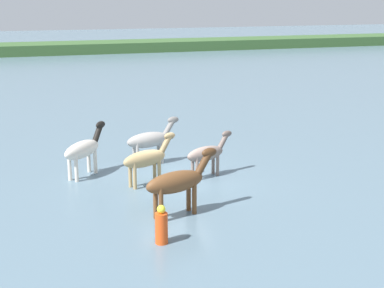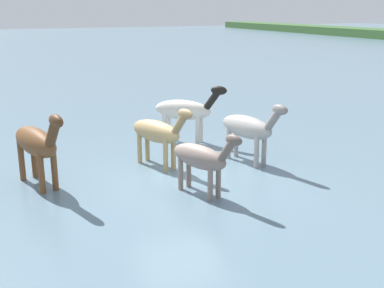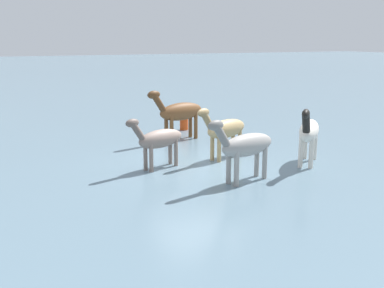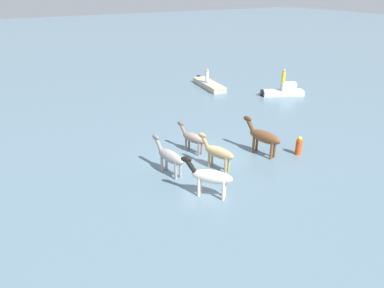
{
  "view_description": "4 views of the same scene",
  "coord_description": "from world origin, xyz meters",
  "px_view_note": "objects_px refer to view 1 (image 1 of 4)",
  "views": [
    {
      "loc": [
        -5.63,
        -19.5,
        6.79
      ],
      "look_at": [
        0.89,
        0.88,
        1.09
      ],
      "focal_mm": 52.8,
      "sensor_mm": 36.0,
      "label": 1
    },
    {
      "loc": [
        10.93,
        -4.64,
        4.33
      ],
      "look_at": [
        0.68,
        -0.04,
        1.12
      ],
      "focal_mm": 45.09,
      "sensor_mm": 36.0,
      "label": 2
    },
    {
      "loc": [
        6.1,
        12.9,
        3.94
      ],
      "look_at": [
        0.0,
        -0.19,
        0.62
      ],
      "focal_mm": 43.45,
      "sensor_mm": 36.0,
      "label": 3
    },
    {
      "loc": [
        -14.94,
        8.72,
        9.21
      ],
      "look_at": [
        0.76,
        0.26,
        0.77
      ],
      "focal_mm": 32.32,
      "sensor_mm": 36.0,
      "label": 4
    }
  ],
  "objects_px": {
    "horse_dun_straggler": "(207,154)",
    "horse_chestnut_trailing": "(150,140)",
    "horse_pinto_flank": "(83,149)",
    "horse_dark_mare": "(178,182)",
    "horse_gray_outer": "(147,159)",
    "buoy_channel_marker": "(161,226)"
  },
  "relations": [
    {
      "from": "horse_gray_outer",
      "to": "horse_dun_straggler",
      "type": "bearing_deg",
      "value": -17.28
    },
    {
      "from": "horse_dun_straggler",
      "to": "horse_dark_mare",
      "type": "distance_m",
      "value": 4.07
    },
    {
      "from": "buoy_channel_marker",
      "to": "horse_chestnut_trailing",
      "type": "bearing_deg",
      "value": 78.72
    },
    {
      "from": "horse_pinto_flank",
      "to": "buoy_channel_marker",
      "type": "height_order",
      "value": "horse_pinto_flank"
    },
    {
      "from": "horse_dun_straggler",
      "to": "horse_gray_outer",
      "type": "xyz_separation_m",
      "value": [
        -2.4,
        -0.2,
        0.07
      ]
    },
    {
      "from": "horse_chestnut_trailing",
      "to": "horse_gray_outer",
      "type": "bearing_deg",
      "value": -120.97
    },
    {
      "from": "horse_pinto_flank",
      "to": "horse_dark_mare",
      "type": "bearing_deg",
      "value": -110.24
    },
    {
      "from": "horse_dun_straggler",
      "to": "buoy_channel_marker",
      "type": "bearing_deg",
      "value": -140.75
    },
    {
      "from": "horse_dark_mare",
      "to": "buoy_channel_marker",
      "type": "height_order",
      "value": "horse_dark_mare"
    },
    {
      "from": "horse_dun_straggler",
      "to": "horse_chestnut_trailing",
      "type": "xyz_separation_m",
      "value": [
        -1.68,
        2.27,
        0.11
      ]
    },
    {
      "from": "horse_dun_straggler",
      "to": "horse_gray_outer",
      "type": "bearing_deg",
      "value": 165.18
    },
    {
      "from": "horse_dark_mare",
      "to": "horse_pinto_flank",
      "type": "relative_size",
      "value": 1.29
    },
    {
      "from": "horse_gray_outer",
      "to": "horse_dark_mare",
      "type": "relative_size",
      "value": 0.87
    },
    {
      "from": "horse_dun_straggler",
      "to": "buoy_channel_marker",
      "type": "height_order",
      "value": "horse_dun_straggler"
    },
    {
      "from": "horse_dun_straggler",
      "to": "horse_dark_mare",
      "type": "bearing_deg",
      "value": -141.89
    },
    {
      "from": "horse_chestnut_trailing",
      "to": "horse_pinto_flank",
      "type": "xyz_separation_m",
      "value": [
        -2.78,
        -0.76,
        0.03
      ]
    },
    {
      "from": "horse_chestnut_trailing",
      "to": "horse_dark_mare",
      "type": "height_order",
      "value": "horse_dark_mare"
    },
    {
      "from": "horse_dun_straggler",
      "to": "horse_gray_outer",
      "type": "relative_size",
      "value": 0.93
    },
    {
      "from": "horse_chestnut_trailing",
      "to": "horse_dun_straggler",
      "type": "bearing_deg",
      "value": -68.18
    },
    {
      "from": "horse_dark_mare",
      "to": "horse_pinto_flank",
      "type": "height_order",
      "value": "horse_dark_mare"
    },
    {
      "from": "horse_gray_outer",
      "to": "buoy_channel_marker",
      "type": "height_order",
      "value": "horse_gray_outer"
    },
    {
      "from": "horse_gray_outer",
      "to": "buoy_channel_marker",
      "type": "relative_size",
      "value": 2.0
    }
  ]
}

